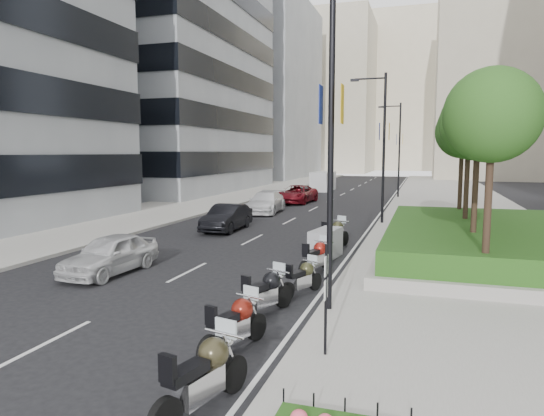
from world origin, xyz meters
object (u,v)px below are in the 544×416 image
at_px(motorcycle_3, 303,278).
at_px(motorcycle_5, 326,244).
at_px(car_d, 297,194).
at_px(motorcycle_4, 317,257).
at_px(lamp_post_0, 325,125).
at_px(lamp_post_1, 381,141).
at_px(car_b, 227,218).
at_px(delivery_van, 323,182).
at_px(car_c, 266,202).
at_px(car_a, 110,254).
at_px(motorcycle_6, 335,234).
at_px(lamp_post_2, 398,145).
at_px(parking_sign, 326,294).
at_px(motorcycle_2, 266,293).
at_px(motorcycle_1, 235,324).
at_px(motorcycle_0, 204,376).

bearing_deg(motorcycle_3, motorcycle_5, 26.00).
xyz_separation_m(motorcycle_5, car_d, (-6.75, 21.18, 0.15)).
bearing_deg(motorcycle_4, lamp_post_0, -147.94).
height_order(lamp_post_1, car_b, lamp_post_1).
distance_m(car_d, delivery_van, 14.01).
xyz_separation_m(motorcycle_5, car_c, (-7.14, 13.78, 0.15)).
height_order(car_a, car_b, car_b).
relative_size(motorcycle_6, car_a, 0.56).
relative_size(lamp_post_2, parking_sign, 3.60).
distance_m(parking_sign, motorcycle_5, 9.99).
bearing_deg(motorcycle_4, motorcycle_2, -166.55).
distance_m(motorcycle_1, car_d, 31.75).
bearing_deg(motorcycle_2, parking_sign, -117.08).
bearing_deg(motorcycle_4, motorcycle_0, -161.17).
relative_size(motorcycle_6, car_c, 0.44).
relative_size(lamp_post_1, motorcycle_4, 4.13).
xyz_separation_m(motorcycle_3, car_a, (-7.29, 0.51, 0.18)).
distance_m(motorcycle_2, car_b, 14.41).
bearing_deg(motorcycle_1, motorcycle_5, 16.89).
relative_size(motorcycle_2, motorcycle_4, 0.99).
distance_m(motorcycle_2, car_c, 22.27).
bearing_deg(parking_sign, car_d, 105.66).
relative_size(motorcycle_1, motorcycle_6, 0.95).
xyz_separation_m(motorcycle_2, car_c, (-6.97, 21.15, 0.16)).
relative_size(motorcycle_2, car_b, 0.49).
bearing_deg(motorcycle_3, motorcycle_0, -157.12).
xyz_separation_m(lamp_post_1, lamp_post_2, (0.00, 18.00, 0.00)).
distance_m(motorcycle_3, motorcycle_5, 5.29).
distance_m(parking_sign, motorcycle_0, 3.14).
height_order(lamp_post_1, motorcycle_0, lamp_post_1).
xyz_separation_m(car_c, car_d, (0.40, 7.40, 0.00)).
bearing_deg(lamp_post_1, lamp_post_2, 90.00).
distance_m(motorcycle_3, car_d, 27.40).
bearing_deg(lamp_post_2, motorcycle_0, -91.24).
xyz_separation_m(car_a, delivery_van, (-0.38, 39.95, 0.30)).
bearing_deg(lamp_post_2, motorcycle_6, -92.88).
xyz_separation_m(lamp_post_1, car_a, (-8.23, -15.00, -4.35)).
bearing_deg(car_b, car_a, -92.13).
bearing_deg(lamp_post_1, car_b, -149.21).
height_order(motorcycle_2, car_c, car_c).
height_order(motorcycle_5, car_b, car_b).
distance_m(lamp_post_1, motorcycle_2, 18.21).
height_order(motorcycle_1, motorcycle_2, motorcycle_2).
bearing_deg(motorcycle_0, motorcycle_6, 15.45).
distance_m(motorcycle_3, delivery_van, 41.18).
height_order(lamp_post_1, parking_sign, lamp_post_1).
bearing_deg(motorcycle_5, parking_sign, -159.59).
relative_size(parking_sign, car_d, 0.45).
xyz_separation_m(motorcycle_5, car_a, (-6.95, -4.77, 0.10)).
relative_size(lamp_post_1, motorcycle_3, 4.76).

